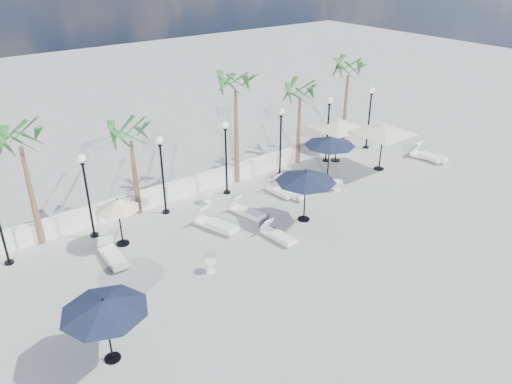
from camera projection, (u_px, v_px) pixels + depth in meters
ground at (314, 248)px, 20.95m from camera, size 100.00×100.00×0.00m
balustrade at (216, 178)px, 26.11m from camera, size 26.00×0.30×1.01m
lamppost_1 at (86, 185)px, 20.72m from camera, size 0.36×0.36×3.84m
lamppost_2 at (162, 165)px, 22.60m from camera, size 0.36×0.36×3.84m
lamppost_3 at (226, 148)px, 24.49m from camera, size 0.36×0.36×3.84m
lamppost_4 at (281, 133)px, 26.37m from camera, size 0.36×0.36×3.84m
lamppost_5 at (328, 120)px, 28.26m from camera, size 0.36×0.36×3.84m
lamppost_6 at (370, 109)px, 30.14m from camera, size 0.36×0.36×3.84m
palm_0 at (20, 143)px, 19.30m from camera, size 2.60×2.60×5.50m
palm_1 at (131, 138)px, 22.07m from camera, size 2.60×2.60×4.70m
palm_2 at (236, 88)px, 24.54m from camera, size 2.60×2.60×6.10m
palm_3 at (300, 97)px, 27.37m from camera, size 2.60×2.60×4.90m
palm_4 at (348, 73)px, 29.02m from camera, size 2.60×2.60×5.70m
lounger_0 at (113, 255)px, 20.02m from camera, size 0.78×2.07×0.76m
lounger_1 at (216, 224)px, 22.26m from camera, size 1.32×2.23×0.79m
lounger_2 at (278, 235)px, 21.48m from camera, size 0.75×1.81×0.66m
lounger_3 at (289, 192)px, 25.19m from camera, size 1.00×1.97×0.71m
lounger_4 at (279, 191)px, 25.37m from camera, size 0.68×1.71×0.63m
lounger_5 at (247, 211)px, 23.36m from camera, size 1.00×1.97×0.71m
lounger_6 at (284, 186)px, 25.86m from camera, size 0.62×1.68×0.62m
lounger_7 at (429, 156)px, 29.43m from camera, size 1.29×2.23×0.80m
lounger_8 at (427, 155)px, 29.54m from camera, size 0.70×2.04×0.76m
side_table_0 at (210, 265)px, 19.32m from camera, size 0.49×0.49×0.48m
side_table_1 at (208, 197)px, 24.53m from camera, size 0.51×0.51×0.50m
side_table_2 at (337, 185)px, 25.74m from camera, size 0.53×0.53×0.52m
parasol_navy_left at (104, 306)px, 14.44m from camera, size 2.63×2.63×2.33m
parasol_navy_mid at (306, 177)px, 22.15m from camera, size 2.75×2.75×2.47m
parasol_navy_right at (330, 142)px, 26.19m from camera, size 2.74×2.74×2.45m
parasol_cream_sq_a at (384, 127)px, 27.18m from camera, size 5.58×5.58×2.74m
parasol_cream_sq_b at (338, 121)px, 28.34m from camera, size 5.21×5.21×2.61m
parasol_cream_small at (118, 205)px, 20.40m from camera, size 1.79×1.79×2.20m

